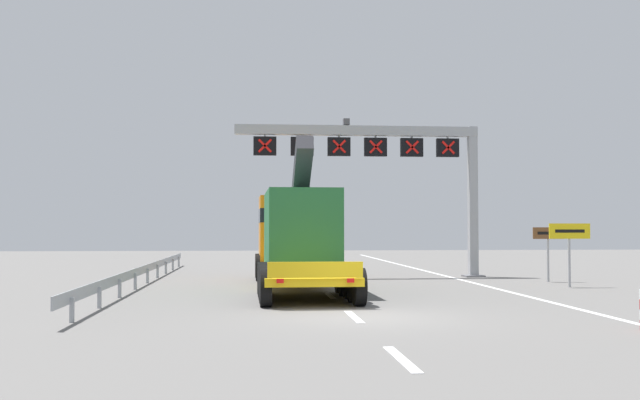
{
  "coord_description": "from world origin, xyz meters",
  "views": [
    {
      "loc": [
        -2.79,
        -18.7,
        2.26
      ],
      "look_at": [
        -0.17,
        10.74,
        3.37
      ],
      "focal_mm": 41.74,
      "sensor_mm": 36.0,
      "label": 1
    }
  ],
  "objects": [
    {
      "name": "guardrail_left",
      "position": [
        -7.17,
        12.29,
        0.56
      ],
      "size": [
        0.13,
        28.58,
        0.76
      ],
      "color": "#999EA3",
      "rests_on": "ground"
    },
    {
      "name": "overhead_lane_gantry",
      "position": [
        3.29,
        14.99,
        5.66
      ],
      "size": [
        11.46,
        0.9,
        7.27
      ],
      "color": "#9EA0A5",
      "rests_on": "ground"
    },
    {
      "name": "lane_markings",
      "position": [
        -0.25,
        18.39,
        0.01
      ],
      "size": [
        0.2,
        51.38,
        0.01
      ],
      "color": "silver",
      "rests_on": "ground"
    },
    {
      "name": "ground",
      "position": [
        0.0,
        0.0,
        0.0
      ],
      "size": [
        112.0,
        112.0,
        0.0
      ],
      "primitive_type": "plane",
      "color": "slate"
    },
    {
      "name": "heavy_haul_truck_yellow",
      "position": [
        -1.19,
        10.05,
        1.99
      ],
      "size": [
        3.15,
        14.09,
        5.3
      ],
      "color": "yellow",
      "rests_on": "ground"
    },
    {
      "name": "tourist_info_sign_brown",
      "position": [
        9.52,
        11.53,
        1.72
      ],
      "size": [
        1.32,
        0.15,
        2.29
      ],
      "color": "#9EA0A5",
      "rests_on": "ground"
    },
    {
      "name": "edge_line_right",
      "position": [
        6.2,
        12.0,
        0.01
      ],
      "size": [
        0.2,
        63.0,
        0.01
      ],
      "primitive_type": "cube",
      "color": "silver",
      "rests_on": "ground"
    },
    {
      "name": "exit_sign_yellow",
      "position": [
        9.23,
        8.74,
        1.87
      ],
      "size": [
        1.61,
        0.15,
        2.43
      ],
      "color": "#9EA0A5",
      "rests_on": "ground"
    }
  ]
}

